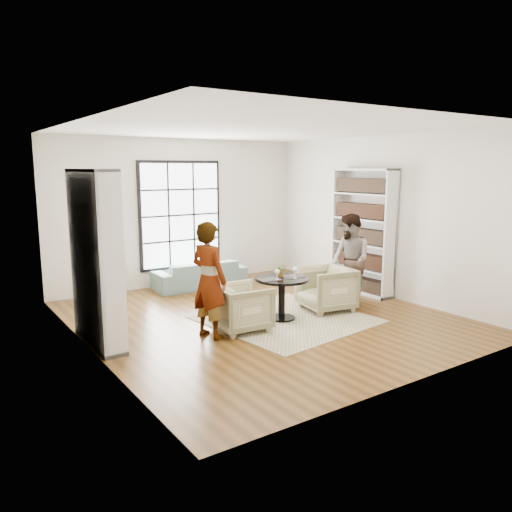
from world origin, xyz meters
TOP-DOWN VIEW (x-y plane):
  - ground at (0.00, 0.00)m, footprint 6.00×6.00m
  - room_shell at (0.00, 0.54)m, footprint 6.00×6.01m
  - rug at (0.26, -0.29)m, footprint 2.60×2.60m
  - pedestal_table at (0.20, -0.24)m, footprint 0.86×0.86m
  - sofa at (0.15, 2.45)m, footprint 1.91×0.83m
  - armchair_left at (-0.62, -0.34)m, footprint 0.82×0.80m
  - armchair_right at (1.14, -0.25)m, footprint 0.96×0.94m
  - person_left at (-1.17, -0.34)m, footprint 0.56×0.70m
  - person_right at (1.69, -0.25)m, footprint 0.82×0.93m
  - placemat_left at (-0.04, -0.24)m, footprint 0.36×0.29m
  - placemat_right at (0.39, -0.28)m, footprint 0.36×0.29m
  - cutlery_left at (-0.04, -0.24)m, footprint 0.16×0.23m
  - cutlery_right at (0.39, -0.28)m, footprint 0.16×0.23m
  - wine_glass_left at (0.04, -0.33)m, footprint 0.08×0.08m
  - wine_glass_right at (0.35, -0.39)m, footprint 0.08×0.08m
  - flower_centerpiece at (0.22, -0.18)m, footprint 0.21×0.19m

SIDE VIEW (x-z plane):
  - ground at x=0.00m, z-range 0.00..0.00m
  - rug at x=0.26m, z-range 0.00..0.01m
  - sofa at x=0.15m, z-range 0.00..0.55m
  - armchair_left at x=-0.62m, z-range 0.00..0.70m
  - armchair_right at x=1.14m, z-range 0.00..0.76m
  - pedestal_table at x=0.20m, z-range 0.16..0.84m
  - placemat_left at x=-0.04m, z-range 0.69..0.69m
  - placemat_right at x=0.39m, z-range 0.69..0.69m
  - cutlery_left at x=-0.04m, z-range 0.69..0.70m
  - cutlery_right at x=0.39m, z-range 0.69..0.70m
  - flower_centerpiece at x=0.22m, z-range 0.69..0.89m
  - wine_glass_left at x=0.04m, z-range 0.72..0.90m
  - person_right at x=1.69m, z-range 0.00..1.63m
  - wine_glass_right at x=0.35m, z-range 0.73..0.91m
  - person_left at x=-1.17m, z-range 0.00..1.68m
  - room_shell at x=0.00m, z-range -1.74..4.26m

